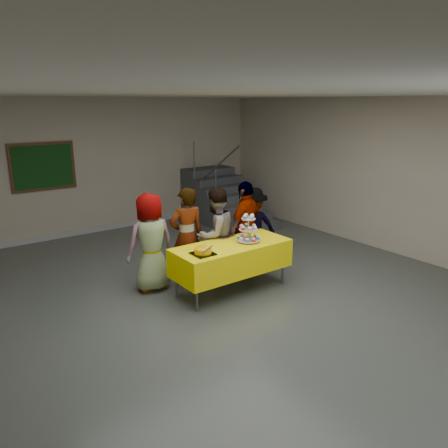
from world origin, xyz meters
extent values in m
plane|color=#4C514C|center=(0.00, 0.00, 0.00)|extent=(10.00, 10.00, 0.00)
cube|color=#A99F88|center=(0.00, 5.00, 1.50)|extent=(8.00, 0.04, 3.00)
cube|color=#A99F88|center=(4.00, 0.00, 1.50)|extent=(0.04, 10.00, 3.00)
cube|color=silver|center=(0.00, 0.00, 3.00)|extent=(8.00, 10.00, 0.04)
cube|color=#999999|center=(0.00, 4.98, 0.06)|extent=(7.90, 0.03, 0.12)
cylinder|color=#595960|center=(-0.53, 0.26, 0.36)|extent=(0.04, 0.04, 0.73)
cylinder|color=#595960|center=(1.15, 0.26, 0.36)|extent=(0.04, 0.04, 0.73)
cylinder|color=#595960|center=(-0.53, 0.84, 0.36)|extent=(0.04, 0.04, 0.73)
cylinder|color=#595960|center=(1.15, 0.84, 0.36)|extent=(0.04, 0.04, 0.73)
cube|color=#595960|center=(0.31, 0.55, 0.74)|extent=(1.80, 0.70, 0.02)
cube|color=#FFE605|center=(0.31, 0.55, 0.55)|extent=(1.88, 0.78, 0.44)
cylinder|color=silver|center=(0.60, 0.50, 0.78)|extent=(0.18, 0.18, 0.01)
cylinder|color=silver|center=(0.60, 0.50, 0.98)|extent=(0.02, 0.02, 0.42)
cylinder|color=silver|center=(0.60, 0.50, 0.80)|extent=(0.38, 0.38, 0.01)
cylinder|color=silver|center=(0.60, 0.50, 0.97)|extent=(0.30, 0.30, 0.01)
cylinder|color=silver|center=(0.60, 0.50, 1.14)|extent=(0.22, 0.22, 0.01)
cube|color=black|center=(-0.31, 0.43, 0.78)|extent=(0.30, 0.30, 0.02)
cylinder|color=#FFAE00|center=(-0.31, 0.43, 0.82)|extent=(0.25, 0.25, 0.07)
ellipsoid|color=#FFAE00|center=(-0.31, 0.43, 0.86)|extent=(0.25, 0.25, 0.05)
ellipsoid|color=white|center=(-0.26, 0.39, 0.88)|extent=(0.08, 0.08, 0.02)
cube|color=silver|center=(-0.33, 0.30, 0.88)|extent=(0.30, 0.16, 0.04)
imported|color=slate|center=(-0.67, 1.35, 0.78)|extent=(0.77, 0.51, 1.56)
imported|color=slate|center=(-0.08, 1.24, 0.80)|extent=(0.64, 0.47, 1.60)
imported|color=slate|center=(0.38, 1.08, 0.78)|extent=(0.83, 0.69, 1.56)
imported|color=slate|center=(1.02, 1.06, 0.81)|extent=(1.02, 0.69, 1.61)
imported|color=slate|center=(1.35, 1.27, 0.71)|extent=(1.04, 0.77, 1.43)
cube|color=#424447|center=(2.70, 2.75, 0.09)|extent=(1.30, 0.30, 0.18)
cube|color=#424447|center=(2.70, 3.05, 0.18)|extent=(1.30, 0.30, 0.36)
cube|color=#424447|center=(2.70, 3.35, 0.27)|extent=(1.30, 0.30, 0.54)
cube|color=#424447|center=(2.70, 3.65, 0.36)|extent=(1.30, 0.30, 0.72)
cube|color=#424447|center=(2.70, 3.95, 0.45)|extent=(1.30, 0.30, 0.90)
cube|color=#424447|center=(2.70, 4.25, 0.54)|extent=(1.30, 0.30, 1.08)
cube|color=#424447|center=(2.70, 4.55, 0.63)|extent=(1.30, 0.30, 1.26)
cube|color=#424447|center=(2.70, 4.85, 0.63)|extent=(1.30, 0.30, 1.26)
cylinder|color=#595960|center=(2.10, 2.70, 0.45)|extent=(0.04, 0.04, 0.90)
cylinder|color=#595960|center=(2.10, 3.50, 0.99)|extent=(0.04, 0.04, 0.90)
cylinder|color=#595960|center=(2.10, 4.40, 1.53)|extent=(0.04, 0.04, 0.90)
cylinder|color=#595960|center=(2.10, 3.55, 1.44)|extent=(0.04, 1.85, 1.20)
cube|color=#472B16|center=(-1.26, 4.97, 1.60)|extent=(1.30, 0.04, 1.00)
cube|color=#143F14|center=(-1.26, 4.94, 1.60)|extent=(1.18, 0.02, 0.88)
camera|label=1|loc=(-3.59, -4.55, 2.89)|focal=35.00mm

